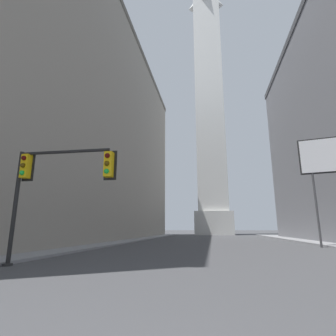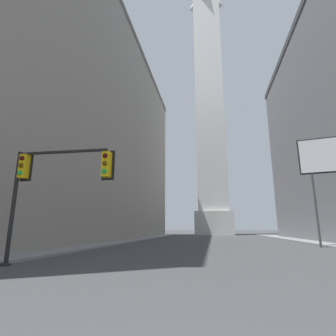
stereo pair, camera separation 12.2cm
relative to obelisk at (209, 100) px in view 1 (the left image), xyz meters
name	(u,v)px [view 1 (the left image)]	position (x,y,z in m)	size (l,w,h in m)	color
sidewalk_left	(92,244)	(-11.60, -41.20, -34.88)	(5.00, 77.25, 0.15)	gray
building_left	(70,127)	(-20.40, -32.19, -18.99)	(18.27, 57.58, 31.91)	gray
obelisk	(209,100)	(0.00, 0.00, 0.00)	(8.91, 8.91, 72.60)	silver
traffic_light_near_left	(51,176)	(-7.31, -54.89, -31.14)	(4.78, 0.50, 5.02)	black
billboard_sign	(335,158)	(10.30, -41.49, -27.50)	(5.49, 1.38, 9.35)	#3F3F42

